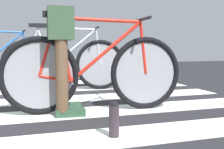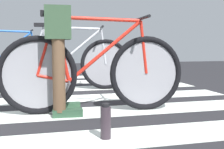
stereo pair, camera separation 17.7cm
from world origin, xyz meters
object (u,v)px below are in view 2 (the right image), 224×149
object	(u,v)px
cyclist_1_of_3	(59,46)
water_bottle	(106,122)
bicycle_1_of_3	(93,71)
bicycle_2_of_3	(69,63)
bicycle_3_of_3	(4,60)

from	to	relation	value
cyclist_1_of_3	water_bottle	distance (m)	0.98
bicycle_1_of_3	cyclist_1_of_3	distance (m)	0.39
cyclist_1_of_3	bicycle_2_of_3	size ratio (longest dim) A/B	0.56
cyclist_1_of_3	bicycle_2_of_3	distance (m)	1.44
bicycle_1_of_3	bicycle_3_of_3	size ratio (longest dim) A/B	1.00
bicycle_2_of_3	cyclist_1_of_3	bearing A→B (deg)	-91.84
bicycle_1_of_3	water_bottle	bearing A→B (deg)	-91.09
bicycle_2_of_3	bicycle_3_of_3	world-z (taller)	same
cyclist_1_of_3	water_bottle	size ratio (longest dim) A/B	3.94
water_bottle	cyclist_1_of_3	bearing A→B (deg)	107.06
bicycle_1_of_3	water_bottle	size ratio (longest dim) A/B	7.13
bicycle_1_of_3	cyclist_1_of_3	size ratio (longest dim) A/B	1.81
cyclist_1_of_3	bicycle_3_of_3	size ratio (longest dim) A/B	0.55
bicycle_1_of_3	bicycle_3_of_3	bearing A→B (deg)	116.60
bicycle_1_of_3	bicycle_3_of_3	xyz separation A→B (m)	(-1.07, 2.49, 0.00)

